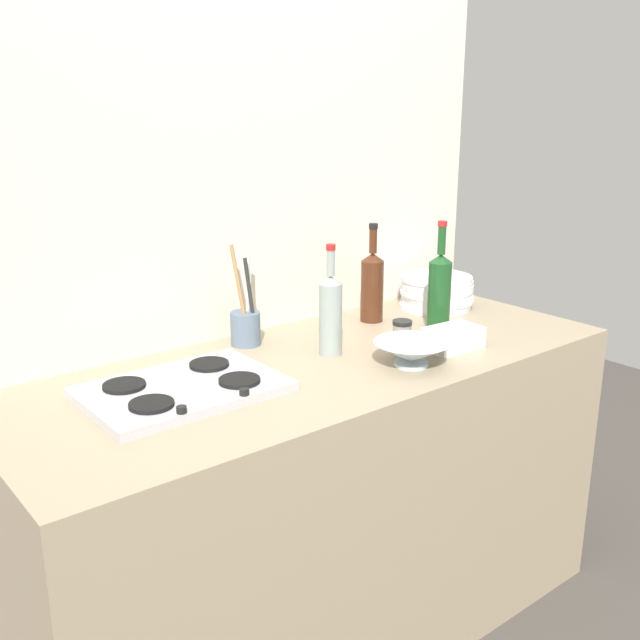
{
  "coord_description": "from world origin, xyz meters",
  "views": [
    {
      "loc": [
        -1.22,
        -1.52,
        1.61
      ],
      "look_at": [
        0.0,
        0.0,
        1.02
      ],
      "focal_mm": 41.23,
      "sensor_mm": 36.0,
      "label": 1
    }
  ],
  "objects_px": {
    "wine_bottle_leftmost": "(372,285)",
    "utensil_crock": "(246,325)",
    "stovetop_hob": "(183,389)",
    "mixing_bowl": "(411,352)",
    "wine_bottle_mid_right": "(439,289)",
    "plate_stack": "(437,292)",
    "condiment_jar_front": "(402,334)",
    "wine_bottle_mid_left": "(330,313)",
    "butter_dish": "(452,338)"
  },
  "relations": [
    {
      "from": "plate_stack",
      "to": "condiment_jar_front",
      "type": "xyz_separation_m",
      "value": [
        -0.41,
        -0.24,
        -0.01
      ]
    },
    {
      "from": "wine_bottle_mid_left",
      "to": "wine_bottle_mid_right",
      "type": "bearing_deg",
      "value": -3.36
    },
    {
      "from": "plate_stack",
      "to": "wine_bottle_mid_right",
      "type": "relative_size",
      "value": 0.75
    },
    {
      "from": "wine_bottle_leftmost",
      "to": "utensil_crock",
      "type": "xyz_separation_m",
      "value": [
        -0.46,
        0.05,
        -0.06
      ]
    },
    {
      "from": "stovetop_hob",
      "to": "condiment_jar_front",
      "type": "xyz_separation_m",
      "value": [
        0.68,
        -0.09,
        0.03
      ]
    },
    {
      "from": "stovetop_hob",
      "to": "condiment_jar_front",
      "type": "bearing_deg",
      "value": -7.25
    },
    {
      "from": "plate_stack",
      "to": "wine_bottle_mid_left",
      "type": "distance_m",
      "value": 0.63
    },
    {
      "from": "plate_stack",
      "to": "utensil_crock",
      "type": "height_order",
      "value": "utensil_crock"
    },
    {
      "from": "mixing_bowl",
      "to": "butter_dish",
      "type": "bearing_deg",
      "value": 7.85
    },
    {
      "from": "wine_bottle_leftmost",
      "to": "butter_dish",
      "type": "distance_m",
      "value": 0.37
    },
    {
      "from": "plate_stack",
      "to": "wine_bottle_mid_left",
      "type": "height_order",
      "value": "wine_bottle_mid_left"
    },
    {
      "from": "wine_bottle_mid_right",
      "to": "mixing_bowl",
      "type": "bearing_deg",
      "value": -148.63
    },
    {
      "from": "condiment_jar_front",
      "to": "mixing_bowl",
      "type": "bearing_deg",
      "value": -124.91
    },
    {
      "from": "wine_bottle_mid_left",
      "to": "condiment_jar_front",
      "type": "distance_m",
      "value": 0.23
    },
    {
      "from": "stovetop_hob",
      "to": "butter_dish",
      "type": "xyz_separation_m",
      "value": [
        0.79,
        -0.19,
        0.02
      ]
    },
    {
      "from": "wine_bottle_leftmost",
      "to": "condiment_jar_front",
      "type": "height_order",
      "value": "wine_bottle_leftmost"
    },
    {
      "from": "wine_bottle_mid_left",
      "to": "condiment_jar_front",
      "type": "height_order",
      "value": "wine_bottle_mid_left"
    },
    {
      "from": "wine_bottle_leftmost",
      "to": "utensil_crock",
      "type": "relative_size",
      "value": 1.06
    },
    {
      "from": "plate_stack",
      "to": "mixing_bowl",
      "type": "xyz_separation_m",
      "value": [
        -0.49,
        -0.36,
        -0.02
      ]
    },
    {
      "from": "stovetop_hob",
      "to": "utensil_crock",
      "type": "relative_size",
      "value": 1.58
    },
    {
      "from": "stovetop_hob",
      "to": "mixing_bowl",
      "type": "relative_size",
      "value": 2.27
    },
    {
      "from": "condiment_jar_front",
      "to": "wine_bottle_leftmost",
      "type": "bearing_deg",
      "value": 65.73
    },
    {
      "from": "stovetop_hob",
      "to": "butter_dish",
      "type": "distance_m",
      "value": 0.81
    },
    {
      "from": "plate_stack",
      "to": "butter_dish",
      "type": "bearing_deg",
      "value": -131.3
    },
    {
      "from": "wine_bottle_leftmost",
      "to": "butter_dish",
      "type": "xyz_separation_m",
      "value": [
        -0.01,
        -0.36,
        -0.09
      ]
    },
    {
      "from": "stovetop_hob",
      "to": "mixing_bowl",
      "type": "bearing_deg",
      "value": -19.77
    },
    {
      "from": "butter_dish",
      "to": "utensil_crock",
      "type": "relative_size",
      "value": 0.55
    },
    {
      "from": "wine_bottle_leftmost",
      "to": "utensil_crock",
      "type": "distance_m",
      "value": 0.47
    },
    {
      "from": "wine_bottle_mid_right",
      "to": "utensil_crock",
      "type": "xyz_separation_m",
      "value": [
        -0.57,
        0.25,
        -0.07
      ]
    },
    {
      "from": "condiment_jar_front",
      "to": "butter_dish",
      "type": "bearing_deg",
      "value": -41.65
    },
    {
      "from": "plate_stack",
      "to": "utensil_crock",
      "type": "distance_m",
      "value": 0.75
    },
    {
      "from": "wine_bottle_mid_right",
      "to": "condiment_jar_front",
      "type": "bearing_deg",
      "value": -164.2
    },
    {
      "from": "wine_bottle_leftmost",
      "to": "utensil_crock",
      "type": "height_order",
      "value": "wine_bottle_leftmost"
    },
    {
      "from": "wine_bottle_leftmost",
      "to": "stovetop_hob",
      "type": "bearing_deg",
      "value": -167.79
    },
    {
      "from": "plate_stack",
      "to": "condiment_jar_front",
      "type": "distance_m",
      "value": 0.47
    },
    {
      "from": "stovetop_hob",
      "to": "wine_bottle_mid_right",
      "type": "bearing_deg",
      "value": -1.5
    },
    {
      "from": "mixing_bowl",
      "to": "utensil_crock",
      "type": "relative_size",
      "value": 0.69
    },
    {
      "from": "mixing_bowl",
      "to": "utensil_crock",
      "type": "bearing_deg",
      "value": 120.36
    },
    {
      "from": "plate_stack",
      "to": "wine_bottle_mid_right",
      "type": "bearing_deg",
      "value": -136.56
    },
    {
      "from": "stovetop_hob",
      "to": "butter_dish",
      "type": "bearing_deg",
      "value": -13.18
    },
    {
      "from": "wine_bottle_mid_right",
      "to": "plate_stack",
      "type": "bearing_deg",
      "value": 43.44
    },
    {
      "from": "wine_bottle_mid_right",
      "to": "wine_bottle_mid_left",
      "type": "bearing_deg",
      "value": 176.64
    },
    {
      "from": "utensil_crock",
      "to": "condiment_jar_front",
      "type": "distance_m",
      "value": 0.47
    },
    {
      "from": "wine_bottle_leftmost",
      "to": "mixing_bowl",
      "type": "xyz_separation_m",
      "value": [
        -0.2,
        -0.38,
        -0.08
      ]
    },
    {
      "from": "stovetop_hob",
      "to": "wine_bottle_mid_left",
      "type": "relative_size",
      "value": 1.5
    },
    {
      "from": "wine_bottle_mid_left",
      "to": "condiment_jar_front",
      "type": "bearing_deg",
      "value": -23.53
    },
    {
      "from": "wine_bottle_mid_left",
      "to": "butter_dish",
      "type": "bearing_deg",
      "value": -30.83
    },
    {
      "from": "plate_stack",
      "to": "wine_bottle_leftmost",
      "type": "xyz_separation_m",
      "value": [
        -0.29,
        0.02,
        0.07
      ]
    },
    {
      "from": "mixing_bowl",
      "to": "butter_dish",
      "type": "height_order",
      "value": "mixing_bowl"
    },
    {
      "from": "butter_dish",
      "to": "wine_bottle_leftmost",
      "type": "bearing_deg",
      "value": 89.09
    }
  ]
}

